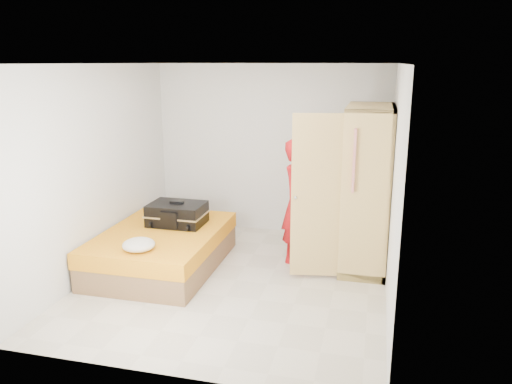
% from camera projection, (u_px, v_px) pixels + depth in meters
% --- Properties ---
extents(room, '(4.00, 4.02, 2.60)m').
position_uv_depth(room, '(235.00, 178.00, 5.84)').
color(room, beige).
rests_on(room, ground).
extents(bed, '(1.42, 2.02, 0.50)m').
position_uv_depth(bed, '(163.00, 249.00, 6.52)').
color(bed, brown).
rests_on(bed, ground).
extents(wardrobe, '(1.16, 1.28, 2.10)m').
position_uv_depth(wardrobe, '(363.00, 193.00, 6.38)').
color(wardrobe, '#E2C26E').
rests_on(wardrobe, ground).
extents(person, '(0.57, 0.70, 1.65)m').
position_uv_depth(person, '(298.00, 201.00, 6.61)').
color(person, red).
rests_on(person, ground).
extents(suitcase, '(0.75, 0.56, 0.32)m').
position_uv_depth(suitcase, '(177.00, 214.00, 6.68)').
color(suitcase, black).
rests_on(suitcase, bed).
extents(round_cushion, '(0.38, 0.38, 0.14)m').
position_uv_depth(round_cushion, '(139.00, 245.00, 5.76)').
color(round_cushion, white).
rests_on(round_cushion, bed).
extents(pillow, '(0.53, 0.28, 0.10)m').
position_uv_depth(pillow, '(176.00, 208.00, 7.28)').
color(pillow, white).
rests_on(pillow, bed).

